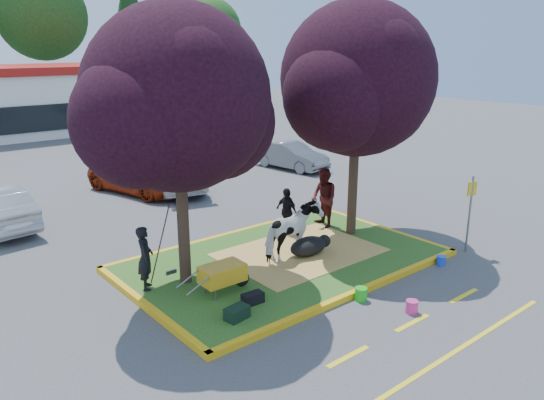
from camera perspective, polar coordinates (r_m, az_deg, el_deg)
ground at (r=14.48m, az=1.24°, el=-6.78°), size 90.00×90.00×0.00m
median_island at (r=14.45m, az=1.25°, el=-6.51°), size 8.00×5.00×0.15m
curb_near at (r=12.79m, az=8.93°, el=-9.89°), size 8.30×0.16×0.15m
curb_far at (r=16.36m, az=-4.68°, el=-3.79°), size 8.30×0.16×0.15m
curb_left at (r=12.42m, az=-13.43°, el=-10.99°), size 0.16×5.30×0.15m
curb_right at (r=17.23m, az=11.59°, el=-3.03°), size 0.16×5.30×0.15m
straw_bedding at (r=14.79m, az=3.02°, el=-5.64°), size 4.20×3.00×0.01m
tree_purple_left at (r=12.10m, az=-10.02°, el=9.80°), size 5.06×4.20×6.51m
tree_purple_right at (r=15.56m, az=9.26°, el=11.98°), size 5.30×4.40×6.82m
fire_lane_stripe_a at (r=10.58m, az=8.19°, el=-16.33°), size 1.10×0.12×0.01m
fire_lane_stripe_b at (r=11.95m, az=14.85°, el=-12.65°), size 1.10×0.12×0.01m
fire_lane_stripe_c at (r=13.48m, az=19.93°, el=-9.65°), size 1.10×0.12×0.01m
fire_lane_long at (r=11.41m, az=19.87°, el=-14.60°), size 6.00×0.10×0.01m
retail_building at (r=39.68m, az=-24.12°, el=9.95°), size 20.40×8.40×4.40m
cow at (r=14.14m, az=2.26°, el=-3.44°), size 1.90×1.12×1.51m
calf at (r=14.55m, az=3.92°, el=-4.99°), size 1.30×0.93×0.51m
handler at (r=12.77m, az=-13.48°, el=-6.06°), size 0.58×0.67×1.54m
visitor_a at (r=16.65m, az=5.60°, el=0.22°), size 0.92×1.06×1.88m
visitor_b at (r=16.01m, az=1.56°, el=-1.19°), size 0.39×0.85×1.43m
wheelbarrow at (r=12.36m, az=-5.32°, el=-7.89°), size 1.83×0.63×0.69m
gear_bag_dark at (r=11.99m, az=-2.09°, el=-10.51°), size 0.50×0.29×0.24m
gear_bag_green at (r=11.38m, az=-3.79°, el=-12.02°), size 0.55×0.39×0.27m
sign_post at (r=15.79m, az=20.55°, el=-0.66°), size 0.31×0.11×2.22m
bucket_green at (r=12.59m, az=9.54°, el=-9.95°), size 0.33×0.33×0.31m
bucket_pink at (r=12.29m, az=14.81°, el=-11.04°), size 0.36×0.36×0.29m
bucket_blue at (r=15.01m, az=17.73°, el=-6.22°), size 0.31×0.31×0.26m
car_red at (r=21.88m, az=-13.75°, el=2.55°), size 3.32×5.10×1.31m
car_white at (r=22.07m, az=-10.91°, el=3.05°), size 3.19×5.38×1.46m
car_grey at (r=25.33m, az=2.04°, el=4.79°), size 1.82×3.97×1.26m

